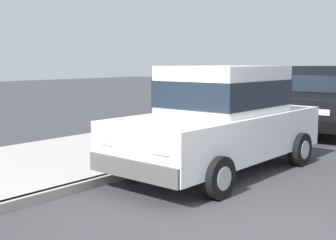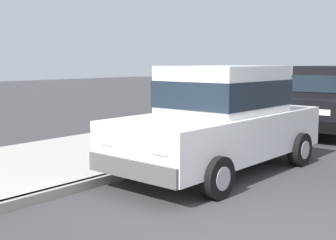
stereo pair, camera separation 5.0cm
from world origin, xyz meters
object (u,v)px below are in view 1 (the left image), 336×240
at_px(car_white_sedan, 222,118).
at_px(dog_grey, 106,132).
at_px(fire_hydrant, 231,123).
at_px(car_black_hatchback, 328,99).

height_order(car_white_sedan, dog_grey, car_white_sedan).
bearing_deg(fire_hydrant, car_black_hatchback, 62.87).
height_order(car_white_sedan, car_black_hatchback, car_white_sedan).
bearing_deg(fire_hydrant, dog_grey, -118.49).
xyz_separation_m(car_white_sedan, fire_hydrant, (-1.47, 2.72, -0.51)).
relative_size(dog_grey, fire_hydrant, 1.01).
height_order(car_white_sedan, fire_hydrant, car_white_sedan).
bearing_deg(car_white_sedan, car_black_hatchback, 90.52).
bearing_deg(fire_hydrant, car_white_sedan, -61.66).
height_order(car_black_hatchback, dog_grey, car_black_hatchback).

